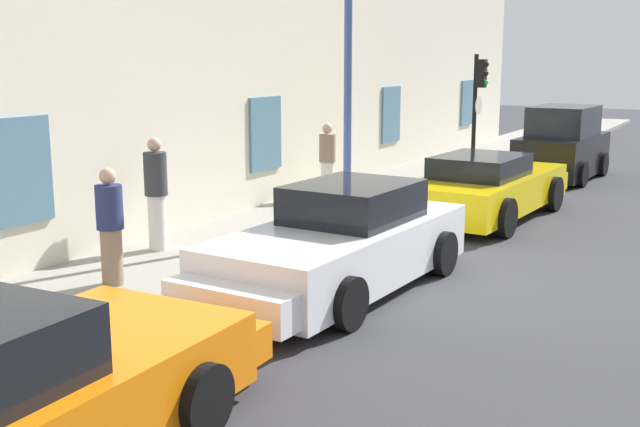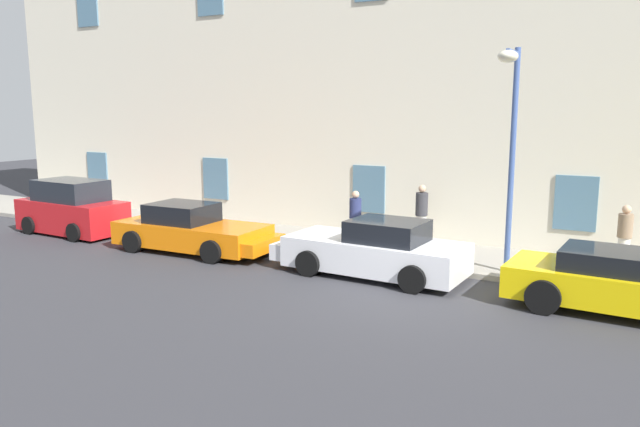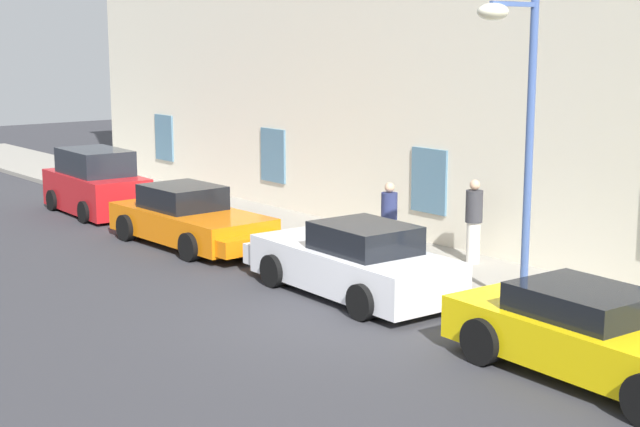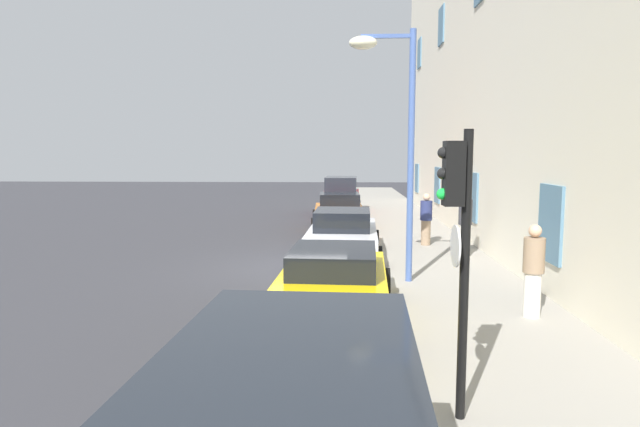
{
  "view_description": "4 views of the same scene",
  "coord_description": "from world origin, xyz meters",
  "px_view_note": "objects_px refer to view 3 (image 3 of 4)",
  "views": [
    {
      "loc": [
        -10.34,
        -3.81,
        3.18
      ],
      "look_at": [
        0.62,
        2.44,
        0.63
      ],
      "focal_mm": 44.13,
      "sensor_mm": 36.0,
      "label": 1
    },
    {
      "loc": [
        4.81,
        -12.56,
        4.15
      ],
      "look_at": [
        -2.31,
        0.49,
        1.58
      ],
      "focal_mm": 34.25,
      "sensor_mm": 36.0,
      "label": 2
    },
    {
      "loc": [
        12.17,
        -10.33,
        4.86
      ],
      "look_at": [
        -2.83,
        1.7,
        1.27
      ],
      "focal_mm": 52.99,
      "sensor_mm": 36.0,
      "label": 3
    },
    {
      "loc": [
        13.48,
        1.08,
        2.97
      ],
      "look_at": [
        -2.38,
        0.45,
        1.15
      ],
      "focal_mm": 30.02,
      "sensor_mm": 36.0,
      "label": 4
    }
  ],
  "objects_px": {
    "hatchback_parked": "(96,185)",
    "sportscar_red_lead": "(194,221)",
    "sportscar_yellow_flank": "(348,262)",
    "sportscar_white_middle": "(611,343)",
    "pedestrian_bystander": "(474,220)",
    "street_lamp": "(515,96)",
    "pedestrian_admiring": "(389,217)"
  },
  "relations": [
    {
      "from": "hatchback_parked",
      "to": "sportscar_red_lead",
      "type": "bearing_deg",
      "value": -0.54
    },
    {
      "from": "sportscar_yellow_flank",
      "to": "sportscar_white_middle",
      "type": "relative_size",
      "value": 0.95
    },
    {
      "from": "sportscar_white_middle",
      "to": "pedestrian_bystander",
      "type": "relative_size",
      "value": 2.91
    },
    {
      "from": "sportscar_red_lead",
      "to": "hatchback_parked",
      "type": "height_order",
      "value": "hatchback_parked"
    },
    {
      "from": "sportscar_white_middle",
      "to": "street_lamp",
      "type": "height_order",
      "value": "street_lamp"
    },
    {
      "from": "sportscar_yellow_flank",
      "to": "pedestrian_bystander",
      "type": "bearing_deg",
      "value": 86.54
    },
    {
      "from": "sportscar_yellow_flank",
      "to": "sportscar_red_lead",
      "type": "bearing_deg",
      "value": -178.8
    },
    {
      "from": "pedestrian_admiring",
      "to": "sportscar_white_middle",
      "type": "bearing_deg",
      "value": -19.92
    },
    {
      "from": "pedestrian_admiring",
      "to": "pedestrian_bystander",
      "type": "bearing_deg",
      "value": 23.26
    },
    {
      "from": "sportscar_white_middle",
      "to": "pedestrian_bystander",
      "type": "xyz_separation_m",
      "value": [
        -5.81,
        3.53,
        0.46
      ]
    },
    {
      "from": "sportscar_red_lead",
      "to": "sportscar_white_middle",
      "type": "bearing_deg",
      "value": -0.51
    },
    {
      "from": "pedestrian_admiring",
      "to": "pedestrian_bystander",
      "type": "height_order",
      "value": "pedestrian_bystander"
    },
    {
      "from": "street_lamp",
      "to": "pedestrian_bystander",
      "type": "xyz_separation_m",
      "value": [
        -2.89,
        2.31,
        -2.85
      ]
    },
    {
      "from": "sportscar_white_middle",
      "to": "sportscar_yellow_flank",
      "type": "bearing_deg",
      "value": 177.93
    },
    {
      "from": "sportscar_yellow_flank",
      "to": "pedestrian_admiring",
      "type": "distance_m",
      "value": 3.02
    },
    {
      "from": "sportscar_red_lead",
      "to": "street_lamp",
      "type": "bearing_deg",
      "value": 7.44
    },
    {
      "from": "sportscar_yellow_flank",
      "to": "pedestrian_bystander",
      "type": "height_order",
      "value": "pedestrian_bystander"
    },
    {
      "from": "sportscar_yellow_flank",
      "to": "pedestrian_admiring",
      "type": "xyz_separation_m",
      "value": [
        -1.59,
        2.54,
        0.33
      ]
    },
    {
      "from": "sportscar_red_lead",
      "to": "pedestrian_bystander",
      "type": "bearing_deg",
      "value": 31.07
    },
    {
      "from": "sportscar_yellow_flank",
      "to": "street_lamp",
      "type": "bearing_deg",
      "value": 18.03
    },
    {
      "from": "pedestrian_admiring",
      "to": "sportscar_yellow_flank",
      "type": "bearing_deg",
      "value": -57.89
    },
    {
      "from": "sportscar_white_middle",
      "to": "hatchback_parked",
      "type": "bearing_deg",
      "value": 179.48
    },
    {
      "from": "hatchback_parked",
      "to": "street_lamp",
      "type": "distance_m",
      "value": 14.28
    },
    {
      "from": "sportscar_red_lead",
      "to": "pedestrian_admiring",
      "type": "height_order",
      "value": "pedestrian_admiring"
    },
    {
      "from": "hatchback_parked",
      "to": "pedestrian_bystander",
      "type": "xyz_separation_m",
      "value": [
        11.01,
        3.38,
        0.24
      ]
    },
    {
      "from": "sportscar_yellow_flank",
      "to": "sportscar_white_middle",
      "type": "bearing_deg",
      "value": -2.07
    },
    {
      "from": "sportscar_white_middle",
      "to": "street_lamp",
      "type": "bearing_deg",
      "value": 157.32
    },
    {
      "from": "sportscar_red_lead",
      "to": "sportscar_yellow_flank",
      "type": "distance_m",
      "value": 5.49
    },
    {
      "from": "sportscar_red_lead",
      "to": "pedestrian_bystander",
      "type": "distance_m",
      "value": 6.66
    },
    {
      "from": "sportscar_red_lead",
      "to": "street_lamp",
      "type": "distance_m",
      "value": 9.26
    },
    {
      "from": "sportscar_yellow_flank",
      "to": "hatchback_parked",
      "type": "bearing_deg",
      "value": -179.66
    },
    {
      "from": "pedestrian_admiring",
      "to": "pedestrian_bystander",
      "type": "xyz_separation_m",
      "value": [
        1.79,
        0.77,
        0.11
      ]
    }
  ]
}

